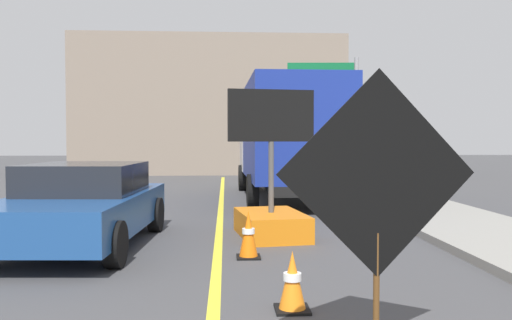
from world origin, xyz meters
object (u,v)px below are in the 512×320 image
(roadwork_sign, at_px, (378,179))
(pickup_car, at_px, (82,205))
(box_truck, at_px, (288,138))
(highway_guide_sign, at_px, (336,98))
(traffic_cone_mid_lane, at_px, (248,235))
(traffic_cone_near_sign, at_px, (292,282))
(arrow_board_trailer, at_px, (271,211))

(roadwork_sign, distance_m, pickup_car, 6.10)
(box_truck, distance_m, highway_guide_sign, 5.68)
(pickup_car, height_order, traffic_cone_mid_lane, pickup_car)
(pickup_car, height_order, highway_guide_sign, highway_guide_sign)
(roadwork_sign, relative_size, highway_guide_sign, 0.47)
(highway_guide_sign, height_order, traffic_cone_near_sign, highway_guide_sign)
(traffic_cone_mid_lane, bearing_deg, traffic_cone_near_sign, -82.00)
(roadwork_sign, distance_m, highway_guide_sign, 16.82)
(arrow_board_trailer, bearing_deg, roadwork_sign, -86.32)
(arrow_board_trailer, xyz_separation_m, traffic_cone_mid_lane, (-0.49, -1.72, -0.13))
(traffic_cone_mid_lane, bearing_deg, box_truck, 78.94)
(roadwork_sign, relative_size, arrow_board_trailer, 0.86)
(roadwork_sign, distance_m, traffic_cone_near_sign, 1.84)
(arrow_board_trailer, relative_size, box_truck, 0.35)
(box_truck, relative_size, traffic_cone_near_sign, 12.46)
(pickup_car, bearing_deg, roadwork_sign, -53.63)
(highway_guide_sign, relative_size, traffic_cone_near_sign, 7.97)
(roadwork_sign, relative_size, traffic_cone_mid_lane, 3.25)
(arrow_board_trailer, xyz_separation_m, pickup_car, (-3.23, -0.67, 0.22))
(roadwork_sign, height_order, arrow_board_trailer, arrow_board_trailer)
(box_truck, distance_m, pickup_car, 8.00)
(arrow_board_trailer, bearing_deg, box_truck, 80.36)
(box_truck, height_order, highway_guide_sign, highway_guide_sign)
(arrow_board_trailer, relative_size, pickup_car, 0.60)
(roadwork_sign, xyz_separation_m, highway_guide_sign, (3.15, 16.41, 1.95))
(traffic_cone_near_sign, bearing_deg, roadwork_sign, -69.64)
(pickup_car, distance_m, highway_guide_sign, 13.63)
(roadwork_sign, distance_m, box_truck, 11.58)
(box_truck, xyz_separation_m, traffic_cone_mid_lane, (-1.51, -7.73, -1.49))
(box_truck, bearing_deg, traffic_cone_mid_lane, -101.06)
(pickup_car, bearing_deg, highway_guide_sign, 59.73)
(roadwork_sign, height_order, traffic_cone_mid_lane, roadwork_sign)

